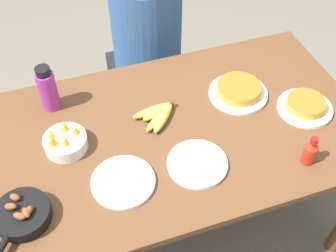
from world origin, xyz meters
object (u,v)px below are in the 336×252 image
object	(u,v)px
empty_plate_far_left	(123,182)
water_bottle	(48,89)
frittata_plate_center	(305,106)
hot_sauce_bottle	(310,151)
person_figure	(148,63)
banana_bunch	(159,114)
empty_plate_near_front	(197,164)
skillet	(21,216)
fruit_bowl_mango	(65,142)
frittata_plate_side	(238,91)

from	to	relation	value
empty_plate_far_left	water_bottle	world-z (taller)	water_bottle
frittata_plate_center	water_bottle	world-z (taller)	water_bottle
empty_plate_far_left	hot_sauce_bottle	size ratio (longest dim) A/B	1.78
frittata_plate_center	person_figure	xyz separation A→B (m)	(-0.48, 0.80, -0.26)
banana_bunch	empty_plate_near_front	world-z (taller)	banana_bunch
person_figure	empty_plate_far_left	bearing A→B (deg)	-111.84
skillet	empty_plate_far_left	world-z (taller)	skillet
frittata_plate_center	person_figure	distance (m)	0.97
frittata_plate_center	empty_plate_far_left	distance (m)	0.86
banana_bunch	person_figure	size ratio (longest dim) A/B	0.16
empty_plate_near_front	water_bottle	world-z (taller)	water_bottle
fruit_bowl_mango	empty_plate_far_left	bearing A→B (deg)	-54.68
empty_plate_far_left	hot_sauce_bottle	world-z (taller)	hot_sauce_bottle
skillet	frittata_plate_side	world-z (taller)	skillet
fruit_bowl_mango	person_figure	size ratio (longest dim) A/B	0.13
frittata_plate_side	empty_plate_near_front	size ratio (longest dim) A/B	1.11
fruit_bowl_mango	person_figure	world-z (taller)	person_figure
empty_plate_near_front	empty_plate_far_left	bearing A→B (deg)	177.89
banana_bunch	frittata_plate_center	world-z (taller)	frittata_plate_center
frittata_plate_side	person_figure	size ratio (longest dim) A/B	0.20
frittata_plate_side	banana_bunch	bearing A→B (deg)	-177.42
skillet	hot_sauce_bottle	xyz separation A→B (m)	(1.07, -0.09, 0.03)
banana_bunch	empty_plate_near_front	bearing A→B (deg)	-78.51
frittata_plate_center	hot_sauce_bottle	size ratio (longest dim) A/B	1.75
frittata_plate_center	water_bottle	xyz separation A→B (m)	(-1.04, 0.38, 0.08)
skillet	water_bottle	size ratio (longest dim) A/B	1.46
hot_sauce_bottle	person_figure	bearing A→B (deg)	107.54
skillet	water_bottle	distance (m)	0.57
banana_bunch	water_bottle	bearing A→B (deg)	153.05
skillet	empty_plate_near_front	bearing A→B (deg)	127.41
fruit_bowl_mango	frittata_plate_center	bearing A→B (deg)	-6.76
frittata_plate_center	hot_sauce_bottle	bearing A→B (deg)	-119.51
fruit_bowl_mango	hot_sauce_bottle	distance (m)	0.95
empty_plate_far_left	fruit_bowl_mango	distance (m)	0.30
skillet	fruit_bowl_mango	size ratio (longest dim) A/B	1.83
frittata_plate_side	empty_plate_near_front	world-z (taller)	frittata_plate_side
empty_plate_near_front	hot_sauce_bottle	size ratio (longest dim) A/B	1.73
skillet	person_figure	xyz separation A→B (m)	(0.74, 0.97, -0.27)
person_figure	hot_sauce_bottle	bearing A→B (deg)	-72.46
fruit_bowl_mango	hot_sauce_bottle	world-z (taller)	hot_sauce_bottle
skillet	frittata_plate_side	bearing A→B (deg)	143.93
empty_plate_near_front	fruit_bowl_mango	bearing A→B (deg)	151.44
empty_plate_near_front	water_bottle	distance (m)	0.71
water_bottle	frittata_plate_side	bearing A→B (deg)	-13.91
empty_plate_far_left	person_figure	world-z (taller)	person_figure
frittata_plate_side	empty_plate_far_left	distance (m)	0.68
skillet	water_bottle	world-z (taller)	water_bottle
water_bottle	empty_plate_far_left	bearing A→B (deg)	-69.01
frittata_plate_center	hot_sauce_bottle	distance (m)	0.29
banana_bunch	fruit_bowl_mango	world-z (taller)	fruit_bowl_mango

